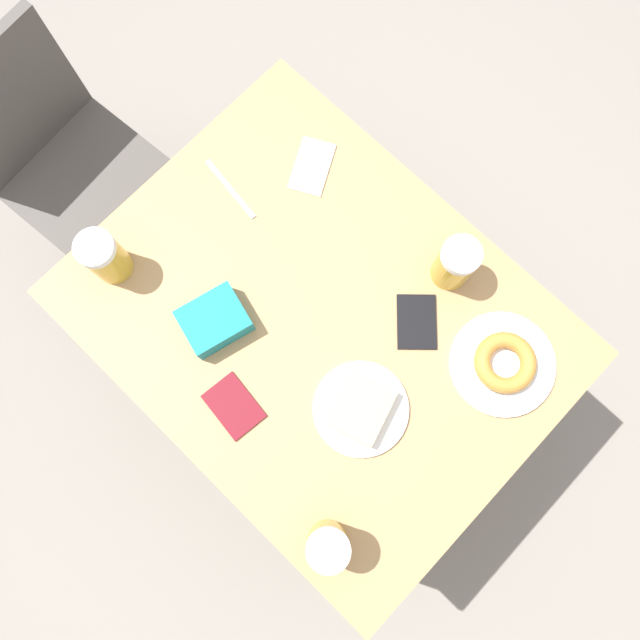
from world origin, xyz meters
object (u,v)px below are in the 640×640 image
object	(u,v)px
beer_mug_center	(455,263)
fork	(230,189)
passport_far_edge	(234,406)
blue_pouch	(215,321)
plate_with_donut	(504,363)
beer_mug_left	(328,545)
chair	(56,152)
napkin_folded	(312,166)
passport_near_edge	(417,322)
beer_mug_right	(105,257)
plate_with_cake	(361,408)

from	to	relation	value
beer_mug_center	fork	bearing A→B (deg)	111.92
passport_far_edge	blue_pouch	world-z (taller)	blue_pouch
plate_with_donut	beer_mug_left	xyz separation A→B (m)	(-0.54, 0.02, 0.06)
chair	napkin_folded	world-z (taller)	chair
beer_mug_left	napkin_folded	distance (m)	0.85
beer_mug_center	passport_near_edge	bearing A→B (deg)	-169.84
plate_with_donut	beer_mug_right	distance (m)	0.91
plate_with_donut	napkin_folded	size ratio (longest dim) A/B	1.48
plate_with_donut	napkin_folded	xyz separation A→B (m)	(0.05, 0.64, -0.01)
chair	passport_near_edge	distance (m)	1.12
fork	passport_near_edge	distance (m)	0.54
plate_with_donut	beer_mug_right	size ratio (longest dim) A/B	1.63
chair	beer_mug_right	xyz separation A→B (m)	(-0.10, -0.47, 0.30)
beer_mug_left	napkin_folded	bearing A→B (deg)	46.24
plate_with_donut	passport_near_edge	xyz separation A→B (m)	(-0.06, 0.20, -0.01)
fork	blue_pouch	size ratio (longest dim) A/B	1.12
plate_with_cake	beer_mug_left	distance (m)	0.29
plate_with_cake	passport_far_edge	xyz separation A→B (m)	(-0.19, 0.21, -0.01)
fork	passport_far_edge	distance (m)	0.51
chair	passport_far_edge	bearing A→B (deg)	-103.45
plate_with_cake	beer_mug_left	size ratio (longest dim) A/B	1.45
fork	beer_mug_right	bearing A→B (deg)	170.03
passport_near_edge	fork	bearing A→B (deg)	97.18
beer_mug_right	blue_pouch	world-z (taller)	beer_mug_right
napkin_folded	plate_with_donut	bearing A→B (deg)	-94.27
passport_near_edge	passport_far_edge	size ratio (longest dim) A/B	1.12
plate_with_donut	blue_pouch	bearing A→B (deg)	125.62
plate_with_cake	blue_pouch	bearing A→B (deg)	103.15
beer_mug_right	napkin_folded	world-z (taller)	beer_mug_right
chair	fork	distance (m)	0.61
beer_mug_right	blue_pouch	xyz separation A→B (m)	(0.07, -0.27, -0.04)
beer_mug_left	passport_near_edge	size ratio (longest dim) A/B	0.96
fork	chair	bearing A→B (deg)	112.15
passport_far_edge	blue_pouch	size ratio (longest dim) A/B	0.83
chair	plate_with_cake	bearing A→B (deg)	-92.04
plate_with_donut	plate_with_cake	bearing A→B (deg)	151.29
chair	passport_near_edge	size ratio (longest dim) A/B	5.71
fork	blue_pouch	distance (m)	0.33
beer_mug_right	passport_far_edge	size ratio (longest dim) A/B	1.07
plate_with_donut	passport_near_edge	world-z (taller)	plate_with_donut
napkin_folded	fork	xyz separation A→B (m)	(-0.18, 0.10, -0.00)
beer_mug_center	blue_pouch	size ratio (longest dim) A/B	0.89
beer_mug_center	passport_far_edge	size ratio (longest dim) A/B	1.07
plate_with_cake	fork	world-z (taller)	plate_with_cake
beer_mug_center	beer_mug_right	world-z (taller)	same
chair	fork	size ratio (longest dim) A/B	4.74
beer_mug_center	passport_near_edge	world-z (taller)	beer_mug_center
chair	passport_far_edge	distance (m)	0.94
blue_pouch	passport_far_edge	bearing A→B (deg)	-122.85
chair	beer_mug_center	bearing A→B (deg)	-72.65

